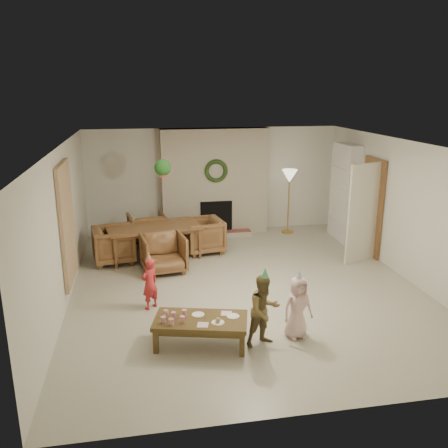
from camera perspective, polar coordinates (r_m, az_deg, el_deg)
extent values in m
plane|color=#B7B29E|center=(8.53, 2.48, -7.43)|extent=(7.00, 7.00, 0.00)
plane|color=white|center=(7.87, 2.70, 9.50)|extent=(7.00, 7.00, 0.00)
plane|color=silver|center=(11.46, -1.29, 5.27)|extent=(7.00, 0.00, 7.00)
plane|color=silver|center=(4.97, 11.66, -9.93)|extent=(7.00, 0.00, 7.00)
plane|color=silver|center=(8.02, -18.81, -0.36)|extent=(0.00, 7.00, 7.00)
plane|color=silver|center=(9.24, 21.07, 1.52)|extent=(0.00, 7.00, 7.00)
cube|color=#571B17|center=(11.27, -1.13, 5.08)|extent=(2.50, 0.40, 2.50)
cube|color=maroon|center=(11.23, -0.81, -1.23)|extent=(1.60, 0.30, 0.12)
cube|color=black|center=(11.28, -0.96, 0.92)|extent=(0.75, 0.12, 0.75)
torus|color=#1F3A15|center=(10.99, -0.94, 6.39)|extent=(0.54, 0.10, 0.54)
cylinder|color=gold|center=(11.68, 7.63, -0.90)|extent=(0.29, 0.29, 0.03)
cylinder|color=gold|center=(11.50, 7.76, 2.45)|extent=(0.03, 0.03, 1.39)
cone|color=beige|center=(11.36, 7.88, 5.72)|extent=(0.37, 0.37, 0.31)
cube|color=white|center=(11.17, 14.29, 3.70)|extent=(0.30, 1.00, 2.20)
cube|color=white|center=(11.32, 13.97, 0.48)|extent=(0.30, 0.92, 0.03)
cube|color=white|center=(11.22, 14.11, 2.45)|extent=(0.30, 0.92, 0.03)
cube|color=white|center=(11.13, 14.25, 4.45)|extent=(0.30, 0.92, 0.03)
cube|color=white|center=(11.06, 14.39, 6.48)|extent=(0.30, 0.92, 0.03)
cube|color=maroon|center=(11.14, 14.24, 0.97)|extent=(0.20, 0.40, 0.24)
cube|color=navy|center=(11.22, 13.96, 3.20)|extent=(0.20, 0.44, 0.24)
cube|color=gold|center=(11.01, 14.41, 5.01)|extent=(0.20, 0.36, 0.22)
cube|color=brown|center=(10.28, 17.36, 1.95)|extent=(0.05, 0.86, 2.04)
cube|color=beige|center=(9.79, 16.38, 1.22)|extent=(0.77, 0.32, 2.00)
cube|color=#C5B18B|center=(8.20, -18.35, 0.04)|extent=(0.06, 1.20, 2.00)
imported|color=brown|center=(9.89, -8.30, -2.17)|extent=(2.03, 1.34, 0.66)
imported|color=brown|center=(9.11, -7.26, -3.51)|extent=(0.90, 0.92, 0.73)
imported|color=brown|center=(10.66, -9.20, -0.67)|extent=(0.90, 0.92, 0.73)
imported|color=brown|center=(9.77, -13.07, -2.45)|extent=(0.92, 0.90, 0.73)
imported|color=brown|center=(10.12, -2.55, -1.39)|extent=(0.92, 0.90, 0.73)
cylinder|color=tan|center=(9.22, -7.43, 8.15)|extent=(0.01, 0.01, 0.70)
cylinder|color=#A94836|center=(9.27, -7.35, 6.01)|extent=(0.16, 0.16, 0.12)
sphere|color=#1A501A|center=(9.25, -7.38, 6.74)|extent=(0.32, 0.32, 0.32)
cube|color=brown|center=(6.57, -2.82, -11.52)|extent=(1.37, 0.91, 0.06)
cube|color=brown|center=(6.60, -2.81, -12.04)|extent=(1.26, 0.80, 0.08)
cube|color=brown|center=(6.53, -8.19, -13.82)|extent=(0.08, 0.08, 0.33)
cube|color=brown|center=(6.41, 2.19, -14.28)|extent=(0.08, 0.08, 0.33)
cube|color=brown|center=(6.97, -7.33, -11.74)|extent=(0.08, 0.08, 0.33)
cube|color=brown|center=(6.85, 2.31, -12.11)|extent=(0.08, 0.08, 0.33)
cylinder|color=white|center=(6.48, -7.32, -11.34)|extent=(0.08, 0.08, 0.09)
cylinder|color=white|center=(6.65, -7.00, -10.58)|extent=(0.08, 0.08, 0.09)
cylinder|color=white|center=(6.42, -6.36, -11.60)|extent=(0.08, 0.08, 0.09)
cylinder|color=white|center=(6.59, -6.07, -10.82)|extent=(0.08, 0.08, 0.09)
cylinder|color=white|center=(6.46, -5.03, -11.34)|extent=(0.08, 0.08, 0.09)
cylinder|color=white|center=(6.63, -4.78, -10.57)|extent=(0.08, 0.08, 0.09)
cylinder|color=white|center=(6.66, -3.13, -10.79)|extent=(0.21, 0.21, 0.01)
cylinder|color=white|center=(6.45, -0.74, -11.74)|extent=(0.21, 0.21, 0.01)
cylinder|color=white|center=(6.61, 1.10, -11.01)|extent=(0.21, 0.21, 0.01)
sphere|color=tan|center=(6.43, -0.74, -11.44)|extent=(0.08, 0.08, 0.07)
cube|color=#E1A5B9|center=(6.40, -2.56, -12.01)|extent=(0.18, 0.18, 0.01)
cube|color=#E1A5B9|center=(6.68, 0.29, -10.69)|extent=(0.18, 0.18, 0.01)
imported|color=red|center=(7.63, -8.91, -7.10)|extent=(0.37, 0.35, 0.84)
cone|color=gold|center=(7.47, -9.07, -3.88)|extent=(0.15, 0.15, 0.16)
imported|color=#994929|center=(6.53, 4.83, -10.33)|extent=(0.59, 0.52, 1.01)
cone|color=#54C472|center=(6.31, 4.95, -5.92)|extent=(0.12, 0.12, 0.17)
imported|color=beige|center=(6.79, 8.84, -9.87)|extent=(0.49, 0.36, 0.90)
cone|color=silver|center=(6.60, 9.02, -6.07)|extent=(0.12, 0.12, 0.16)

